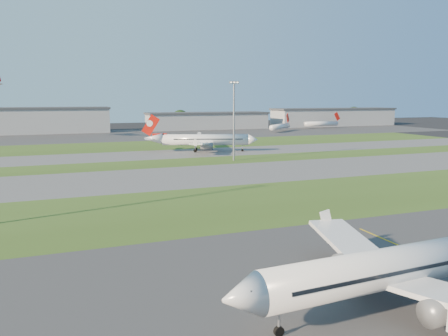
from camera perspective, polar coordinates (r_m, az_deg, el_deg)
name	(u,v)px	position (r m, az deg, el deg)	size (l,w,h in m)	color
grass_strip_a	(269,201)	(87.73, 5.85, -4.34)	(300.00, 34.00, 0.01)	#334D19
taxiway_a	(214,175)	(117.56, -1.32, -0.86)	(300.00, 32.00, 0.01)	#515154
grass_strip_b	(188,162)	(141.11, -4.68, 0.78)	(300.00, 18.00, 0.01)	#334D19
taxiway_b	(172,154)	(162.19, -6.83, 1.82)	(300.00, 26.00, 0.01)	#515154
grass_strip_c	(154,145)	(194.19, -9.17, 2.96)	(300.00, 40.00, 0.01)	#334D19
apron_far	(132,135)	(253.03, -11.90, 4.28)	(400.00, 80.00, 0.01)	#333335
airliner_parked	(401,267)	(46.61, 22.15, -11.86)	(37.92, 32.13, 11.83)	silver
airliner_taxiing	(204,140)	(168.24, -2.57, 3.67)	(39.33, 33.24, 12.78)	silver
mini_jet_near	(280,126)	(271.42, 7.33, 5.40)	(23.02, 19.72, 9.48)	silver
mini_jet_far	(321,124)	(307.87, 12.61, 5.69)	(28.63, 4.09, 9.48)	silver
light_mast_centre	(234,115)	(142.72, 1.30, 6.87)	(3.20, 0.70, 25.80)	gray
hangar_west	(47,120)	(279.67, -22.11, 5.82)	(71.40, 23.00, 15.20)	#95989C
hangar_east	(207,121)	(294.82, -2.17, 6.21)	(81.60, 23.00, 11.20)	#95989C
hangar_far_east	(334,117)	(339.91, 14.13, 6.50)	(96.90, 23.00, 13.20)	#95989C
tree_mid_west	(90,121)	(291.24, -17.10, 5.83)	(9.90, 9.90, 10.80)	black
tree_mid_east	(180,118)	(303.86, -5.72, 6.48)	(11.55, 11.55, 12.60)	black
tree_east	(279,118)	(329.46, 7.16, 6.54)	(10.45, 10.45, 11.40)	black
tree_far_east	(354,115)	(370.41, 16.57, 6.71)	(12.65, 12.65, 13.80)	black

